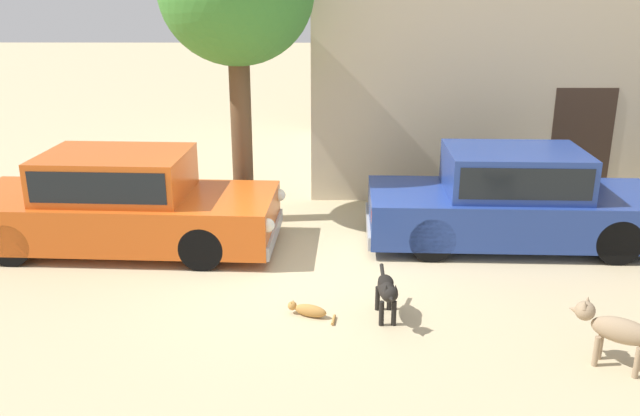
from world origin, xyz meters
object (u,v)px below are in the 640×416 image
parked_sedan_nearest (121,201)px  parked_sedan_second (513,198)px  stray_dog_spotted (613,328)px  stray_dog_tan (387,289)px  stray_cat (308,310)px

parked_sedan_nearest → parked_sedan_second: 5.97m
parked_sedan_second → stray_dog_spotted: bearing=-86.3°
stray_dog_tan → stray_cat: stray_dog_tan is taller
parked_sedan_nearest → parked_sedan_second: parked_sedan_second is taller
parked_sedan_second → parked_sedan_nearest: bearing=-176.2°
parked_sedan_nearest → stray_dog_tan: (3.82, -2.33, -0.34)m
parked_sedan_second → stray_dog_tan: parked_sedan_second is taller
parked_sedan_second → stray_dog_spotted: (0.11, -3.53, -0.29)m
parked_sedan_second → stray_cat: parked_sedan_second is taller
stray_dog_spotted → stray_cat: 3.39m
parked_sedan_nearest → stray_dog_spotted: (6.08, -3.34, -0.29)m
stray_dog_spotted → stray_cat: bearing=15.9°
parked_sedan_nearest → stray_cat: parked_sedan_nearest is taller
parked_sedan_nearest → parked_sedan_second: (5.96, 0.20, 0.00)m
parked_sedan_nearest → stray_dog_tan: parked_sedan_nearest is taller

